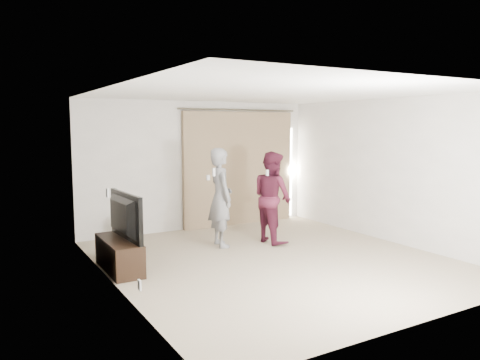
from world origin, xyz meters
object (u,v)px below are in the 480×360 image
Objects in this scene: tv at (118,216)px; person_man at (221,197)px; person_woman at (272,197)px; tv_console at (119,255)px.

tv is 0.68× the size of person_man.
person_man is 0.97m from person_woman.
tv is (0.00, -0.00, 0.57)m from tv_console.
person_man reaches higher than tv_console.
person_woman is (2.88, 0.28, 0.60)m from tv_console.
tv_console is at bearing -174.40° from person_woman.
tv_console is 0.69× the size of person_man.
person_man is (1.94, 0.50, 0.06)m from tv.
tv_console is 0.57m from tv.
tv is at bearing -90.00° from tv_console.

